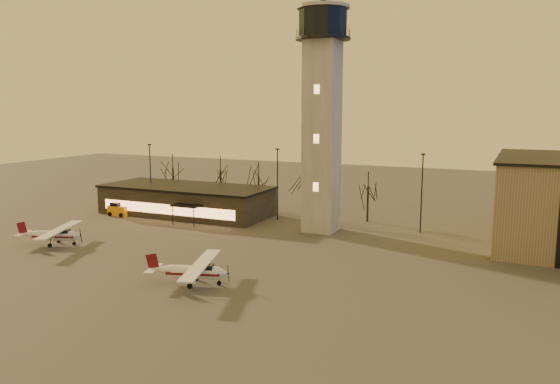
% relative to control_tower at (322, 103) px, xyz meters
% --- Properties ---
extents(ground, '(220.00, 220.00, 0.00)m').
position_rel_control_tower_xyz_m(ground, '(0.00, -30.00, -16.33)').
color(ground, '#43403E').
rests_on(ground, ground).
extents(control_tower, '(6.80, 6.80, 32.60)m').
position_rel_control_tower_xyz_m(control_tower, '(0.00, 0.00, 0.00)').
color(control_tower, gray).
rests_on(control_tower, ground).
extents(terminal, '(25.40, 12.20, 4.30)m').
position_rel_control_tower_xyz_m(terminal, '(-21.99, 1.98, -14.17)').
color(terminal, black).
rests_on(terminal, ground).
extents(light_poles, '(58.50, 12.25, 10.14)m').
position_rel_control_tower_xyz_m(light_poles, '(0.50, 1.00, -10.92)').
color(light_poles, black).
rests_on(light_poles, ground).
extents(tree_row, '(37.20, 9.20, 8.80)m').
position_rel_control_tower_xyz_m(tree_row, '(-13.70, 9.16, -10.39)').
color(tree_row, black).
rests_on(tree_row, ground).
extents(cessna_front, '(8.14, 10.03, 2.79)m').
position_rel_control_tower_xyz_m(cessna_front, '(-2.70, -25.04, -15.37)').
color(cessna_front, white).
rests_on(cessna_front, ground).
extents(cessna_rear, '(8.03, 9.73, 2.75)m').
position_rel_control_tower_xyz_m(cessna_rear, '(-25.31, -19.69, -15.38)').
color(cessna_rear, silver).
rests_on(cessna_rear, ground).
extents(service_cart, '(3.15, 2.04, 1.98)m').
position_rel_control_tower_xyz_m(service_cart, '(-30.54, -3.00, -15.57)').
color(service_cart, orange).
rests_on(service_cart, ground).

